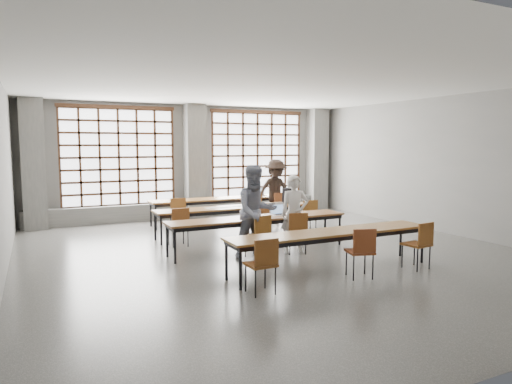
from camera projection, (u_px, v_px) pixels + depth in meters
floor at (274, 253)px, 9.62m from camera, size 11.00×11.00×0.00m
ceiling at (275, 84)px, 9.25m from camera, size 11.00×11.00×0.00m
wall_back at (192, 161)px, 14.36m from camera, size 10.00×0.00×10.00m
wall_right at (447, 165)px, 11.61m from camera, size 0.00×11.00×11.00m
column_left at (33, 164)px, 12.15m from camera, size 0.60×0.55×3.50m
column_mid at (195, 161)px, 14.11m from camera, size 0.60×0.55×3.50m
column_right at (317, 159)px, 16.06m from camera, size 0.60×0.55×3.50m
window_left at (119, 157)px, 13.29m from camera, size 3.32×0.12×3.00m
window_right at (257, 156)px, 15.25m from camera, size 3.32×0.12×3.00m
sill_ledge at (195, 209)px, 14.33m from camera, size 9.80×0.35×0.50m
desk_row_a at (219, 200)px, 13.21m from camera, size 4.00×0.70×0.73m
desk_row_b at (234, 209)px, 11.38m from camera, size 4.00×0.70×0.73m
desk_row_c at (258, 220)px, 9.76m from camera, size 4.00×0.70×0.73m
desk_row_d at (331, 235)px, 8.18m from camera, size 4.00×0.70×0.73m
chair_back_left at (178, 211)px, 12.05m from camera, size 0.49×0.49×0.88m
chair_back_mid at (253, 206)px, 13.01m from camera, size 0.45×0.46×0.88m
chair_back_right at (278, 204)px, 13.36m from camera, size 0.45×0.45×0.88m
chair_mid_left at (179, 223)px, 10.13m from camera, size 0.43×0.43×0.88m
chair_mid_centre at (260, 217)px, 11.00m from camera, size 0.43×0.44×0.88m
chair_mid_right at (308, 213)px, 11.61m from camera, size 0.47×0.47×0.88m
chair_front_left at (259, 232)px, 9.09m from camera, size 0.48×0.48×0.88m
chair_front_right at (297, 229)px, 9.47m from camera, size 0.51×0.52×0.88m
chair_near_left at (263, 260)px, 6.90m from camera, size 0.43×0.43×0.88m
chair_near_mid at (362, 248)px, 7.71m from camera, size 0.52×0.52×0.88m
chair_near_right at (420, 241)px, 8.29m from camera, size 0.46×0.47×0.88m
student_male at (295, 214)px, 9.56m from camera, size 0.68×0.53×1.64m
student_female at (256, 212)px, 9.16m from camera, size 0.93×0.73×1.87m
student_back at (276, 191)px, 13.43m from camera, size 1.21×0.72×1.84m
laptop_front at (278, 212)px, 10.09m from camera, size 0.36×0.31×0.26m
laptop_back at (259, 193)px, 13.88m from camera, size 0.38×0.33×0.26m
mouse at (297, 213)px, 10.15m from camera, size 0.11×0.08×0.04m
green_box at (255, 215)px, 9.80m from camera, size 0.26×0.11×0.09m
phone at (268, 217)px, 9.74m from camera, size 0.13×0.07×0.01m
paper_sheet_a at (211, 208)px, 11.16m from camera, size 0.33×0.27×0.00m
paper_sheet_b at (224, 208)px, 11.20m from camera, size 0.32×0.24×0.00m
paper_sheet_c at (238, 206)px, 11.42m from camera, size 0.31×0.22×0.00m
backpack at (289, 195)px, 12.09m from camera, size 0.37×0.31×0.40m
plastic_bag at (246, 192)px, 13.62m from camera, size 0.32×0.29×0.29m
red_pouch at (260, 261)px, 6.97m from camera, size 0.21×0.14×0.06m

